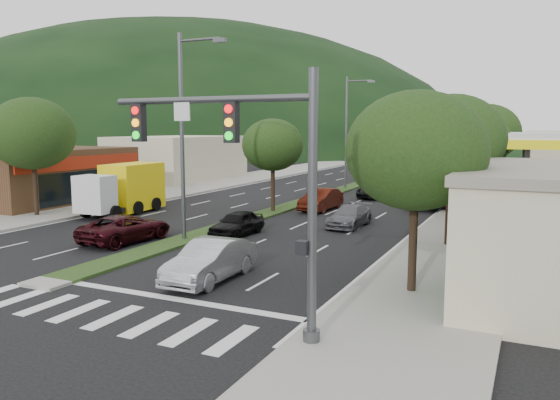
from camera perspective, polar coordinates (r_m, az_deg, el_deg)
The scene contains 28 objects.
ground at distance 21.62m, azimuth -22.35°, elevation -7.92°, with size 160.00×160.00×0.00m, color black.
sidewalk_right at distance 39.44m, azimuth 20.51°, elevation -0.88°, with size 5.00×90.00×0.15m, color gray.
sidewalk_left at distance 48.60m, azimuth -10.97°, elevation 0.99°, with size 6.00×90.00×0.15m, color gray.
median at distance 45.07m, azimuth 4.82°, elevation 0.57°, with size 1.60×56.00×0.12m, color #1E3513.
crosswalk at distance 20.39m, azimuth -26.54°, elevation -9.07°, with size 19.00×2.20×0.01m, color silver.
traffic_signal at distance 14.04m, azimuth -2.59°, elevation 3.80°, with size 6.12×0.40×7.00m.
shop_left at distance 44.81m, azimuth -24.34°, elevation 2.38°, with size 10.15×12.00×4.00m.
bldg_left_far at distance 59.19m, azimuth -10.59°, elevation 4.33°, with size 9.00×14.00×4.60m, color beige.
hill_far at distance 156.60m, azimuth -12.46°, elevation 5.41°, with size 176.00×132.00×82.00m, color black.
tree_r_a at distance 18.30m, azimuth 14.01°, elevation 5.02°, with size 4.60×4.60×6.63m.
tree_r_b at distance 26.18m, azimuth 17.49°, elevation 6.09°, with size 4.80×4.80×6.94m.
tree_r_c at distance 34.13m, azimuth 19.32°, elevation 5.80°, with size 4.40×4.40×6.48m.
tree_r_d at distance 44.08m, azimuth 20.73°, elevation 6.62°, with size 5.00×5.00×7.17m.
tree_r_e at distance 54.05m, azimuth 21.58°, elevation 6.37°, with size 4.60×4.60×6.71m.
tree_med_near at distance 35.54m, azimuth -0.77°, elevation 5.77°, with size 4.00×4.00×6.02m.
tree_med_far at distance 59.99m, azimuth 10.26°, elevation 6.96°, with size 4.80×4.80×6.94m.
tree_l_a at distance 36.89m, azimuth -24.48°, elevation 6.33°, with size 5.20×5.20×7.25m.
streetlight_near at distance 26.78m, azimuth -9.87°, elevation 7.52°, with size 2.60×0.25×10.00m.
streetlight_mid at distance 49.38m, azimuth 7.17°, elevation 7.58°, with size 2.60×0.25×10.00m.
sedan_silver at distance 20.19m, azimuth -7.29°, elevation -6.30°, with size 1.57×4.51×1.49m, color #B5B7BD.
suv_maroon at distance 27.75m, azimuth -15.82°, elevation -2.84°, with size 2.24×4.86×1.35m, color black.
car_queue_a at distance 28.30m, azimuth -4.52°, elevation -2.44°, with size 1.52×3.77×1.29m, color black.
car_queue_b at distance 31.06m, azimuth 7.27°, elevation -1.67°, with size 1.67×4.11×1.19m, color #56555B.
car_queue_c at distance 36.90m, azimuth 4.30°, elevation 0.06°, with size 1.55×4.45×1.47m, color #49160C.
car_queue_d at distance 43.84m, azimuth 10.04°, elevation 1.01°, with size 2.05×4.45×1.24m, color black.
car_queue_e at distance 48.99m, azimuth 10.04°, elevation 1.75°, with size 1.55×3.85×1.31m, color #56555B.
box_truck at distance 36.87m, azimuth -15.85°, elevation 1.00°, with size 2.77×6.57×3.19m.
motorhome at distance 41.19m, azimuth 15.96°, elevation 2.12°, with size 2.98×9.04×3.45m.
Camera 1 is at (15.57, -13.93, 5.58)m, focal length 35.00 mm.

